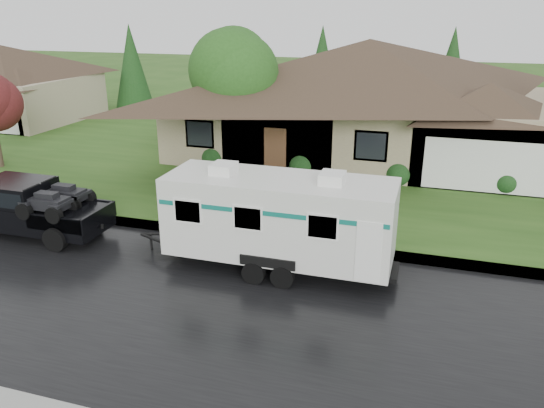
{
  "coord_description": "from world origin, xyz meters",
  "views": [
    {
      "loc": [
        5.28,
        -12.69,
        7.1
      ],
      "look_at": [
        0.76,
        2.0,
        1.43
      ],
      "focal_mm": 35.0,
      "sensor_mm": 36.0,
      "label": 1
    }
  ],
  "objects": [
    {
      "name": "road",
      "position": [
        0.0,
        -2.0,
        0.01
      ],
      "size": [
        140.0,
        8.0,
        0.01
      ],
      "primitive_type": "cube",
      "color": "black",
      "rests_on": "ground"
    },
    {
      "name": "tree_left_green",
      "position": [
        -3.33,
        9.47,
        4.46
      ],
      "size": [
        3.76,
        3.76,
        6.22
      ],
      "color": "#382B1E",
      "rests_on": "lawn"
    },
    {
      "name": "house_far",
      "position": [
        -21.78,
        15.85,
        2.97
      ],
      "size": [
        10.8,
        8.64,
        5.8
      ],
      "color": "tan",
      "rests_on": "lawn"
    },
    {
      "name": "travel_trailer",
      "position": [
        1.41,
        0.6,
        1.61
      ],
      "size": [
        6.75,
        2.37,
        3.03
      ],
      "color": "silver",
      "rests_on": "ground"
    },
    {
      "name": "house_main",
      "position": [
        2.29,
        13.84,
        3.59
      ],
      "size": [
        19.44,
        10.8,
        6.9
      ],
      "color": "gray",
      "rests_on": "lawn"
    },
    {
      "name": "curb",
      "position": [
        0.0,
        2.25,
        0.07
      ],
      "size": [
        140.0,
        0.5,
        0.15
      ],
      "primitive_type": "cube",
      "color": "gray",
      "rests_on": "ground"
    },
    {
      "name": "shrub_row",
      "position": [
        2.0,
        9.3,
        0.65
      ],
      "size": [
        13.6,
        1.0,
        1.0
      ],
      "color": "#143814",
      "rests_on": "lawn"
    },
    {
      "name": "ground",
      "position": [
        0.0,
        0.0,
        0.0
      ],
      "size": [
        140.0,
        140.0,
        0.0
      ],
      "primitive_type": "plane",
      "color": "#274C17",
      "rests_on": "ground"
    },
    {
      "name": "lawn",
      "position": [
        0.0,
        15.0,
        0.07
      ],
      "size": [
        140.0,
        26.0,
        0.15
      ],
      "primitive_type": "cube",
      "color": "#274C17",
      "rests_on": "ground"
    },
    {
      "name": "pickup_truck",
      "position": [
        -7.39,
        0.6,
        0.98
      ],
      "size": [
        5.47,
        2.08,
        1.82
      ],
      "color": "black",
      "rests_on": "ground"
    }
  ]
}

